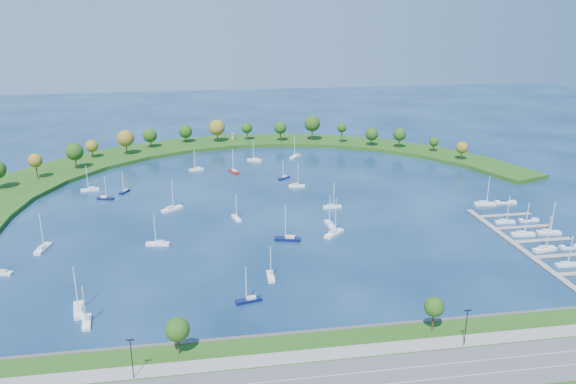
{
  "coord_description": "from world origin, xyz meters",
  "views": [
    {
      "loc": [
        -32.75,
        -228.45,
        82.54
      ],
      "look_at": [
        5.0,
        5.0,
        4.0
      ],
      "focal_mm": 35.42,
      "sensor_mm": 36.0,
      "label": 1
    }
  ],
  "objects": [
    {
      "name": "ground",
      "position": [
        0.0,
        0.0,
        0.0
      ],
      "size": [
        700.0,
        700.0,
        0.0
      ],
      "primitive_type": "plane",
      "color": "#061E3C",
      "rests_on": "ground"
    },
    {
      "name": "south_shoreline",
      "position": [
        0.03,
        -122.88,
        1.0
      ],
      "size": [
        420.0,
        43.1,
        11.6
      ],
      "color": "#244C14",
      "rests_on": "ground"
    },
    {
      "name": "breakwater",
      "position": [
        -46.33,
        48.72,
        0.99
      ],
      "size": [
        286.74,
        247.64,
        2.0
      ],
      "color": "#244C14",
      "rests_on": "ground"
    },
    {
      "name": "breakwater_trees",
      "position": [
        -22.5,
        89.94,
        10.57
      ],
      "size": [
        238.58,
        88.43,
        15.67
      ],
      "color": "#382314",
      "rests_on": "breakwater"
    },
    {
      "name": "harbor_tower",
      "position": [
        -11.24,
        120.27,
        4.02
      ],
      "size": [
        2.6,
        2.6,
        3.93
      ],
      "color": "gray",
      "rests_on": "breakwater"
    },
    {
      "name": "dock_system",
      "position": [
        85.3,
        -61.0,
        0.35
      ],
      "size": [
        24.28,
        82.0,
        1.6
      ],
      "color": "gray",
      "rests_on": "ground"
    },
    {
      "name": "moored_boat_0",
      "position": [
        -88.8,
        -33.55,
        0.95
      ],
      "size": [
        4.54,
        9.51,
        13.48
      ],
      "rotation": [
        0.0,
        0.0,
        1.35
      ],
      "color": "white",
      "rests_on": "ground"
    },
    {
      "name": "moored_boat_1",
      "position": [
        20.81,
        77.43,
        0.92
      ],
      "size": [
        7.3,
        8.04,
        12.5
      ],
      "rotation": [
        0.0,
        0.0,
        4.01
      ],
      "color": "white",
      "rests_on": "ground"
    },
    {
      "name": "moored_boat_2",
      "position": [
        -68.44,
        -79.86,
        0.96
      ],
      "size": [
        4.39,
        9.67,
        13.73
      ],
      "rotation": [
        0.0,
        0.0,
        1.77
      ],
      "color": "white",
      "rests_on": "ground"
    },
    {
      "name": "moored_boat_3",
      "position": [
        -97.52,
        -51.41,
        0.88
      ],
      "size": [
        7.75,
        3.74,
        10.98
      ],
      "rotation": [
        0.0,
        0.0,
        2.91
      ],
      "color": "white",
      "rests_on": "ground"
    },
    {
      "name": "moored_boat_4",
      "position": [
        -74.89,
        19.47,
        0.87
      ],
      "size": [
        7.63,
        4.06,
        10.81
      ],
      "rotation": [
        0.0,
        0.0,
        6.0
      ],
      "color": "#0A1343",
      "rests_on": "ground"
    },
    {
      "name": "moored_boat_5",
      "position": [
        -12.33,
        -67.55,
        0.88
      ],
      "size": [
        2.32,
        7.58,
        11.06
      ],
      "rotation": [
        0.0,
        0.0,
        4.68
      ],
      "color": "white",
      "rests_on": "ground"
    },
    {
      "name": "moored_boat_6",
      "position": [
        -45.18,
        0.45,
        0.96
      ],
      "size": [
        9.12,
        7.71,
        13.82
      ],
      "rotation": [
        0.0,
        0.0,
        0.64
      ],
      "color": "white",
      "rests_on": "ground"
    },
    {
      "name": "moored_boat_7",
      "position": [
        21.96,
        -7.37,
        0.89
      ],
      "size": [
        7.82,
        2.38,
        11.42
      ],
      "rotation": [
        0.0,
        0.0,
        0.03
      ],
      "color": "white",
      "rests_on": "ground"
    },
    {
      "name": "moored_boat_8",
      "position": [
        -34.6,
        59.9,
        0.88
      ],
      "size": [
        7.81,
        3.69,
        11.07
      ],
      "rotation": [
        0.0,
        0.0,
        3.36
      ],
      "color": "white",
      "rests_on": "ground"
    },
    {
      "name": "moored_boat_9",
      "position": [
        -19.28,
        -14.27,
        0.88
      ],
      "size": [
        3.76,
        7.69,
        10.89
      ],
      "rotation": [
        0.0,
        0.0,
        4.95
      ],
      "color": "white",
      "rests_on": "ground"
    },
    {
      "name": "moored_boat_10",
      "position": [
        -15.55,
        52.56,
        0.91
      ],
      "size": [
        5.52,
        8.52,
        12.2
      ],
      "rotation": [
        0.0,
        0.0,
        1.99
      ],
      "color": "maroon",
      "rests_on": "ground"
    },
    {
      "name": "moored_boat_11",
      "position": [
        8.24,
        37.68,
        0.86
      ],
      "size": [
        6.49,
        5.78,
        10.01
      ],
      "rotation": [
        0.0,
        0.0,
        3.82
      ],
      "color": "#0A1343",
      "rests_on": "ground"
    },
    {
      "name": "moored_boat_12",
      "position": [
        -83.6,
        33.46,
        0.91
      ],
      "size": [
        8.46,
        3.5,
        12.07
      ],
      "rotation": [
        0.0,
        0.0,
        3.29
      ],
      "color": "white",
      "rests_on": "ground"
    },
    {
      "name": "moored_boat_13",
      "position": [
        16.39,
        -27.33,
        0.92
      ],
      "size": [
        2.93,
        8.53,
        12.32
      ],
      "rotation": [
        0.0,
        0.0,
        1.64
      ],
      "color": "white",
      "rests_on": "ground"
    },
    {
      "name": "moored_boat_14",
      "position": [
        -2.19,
        -38.97,
        0.97
      ],
      "size": [
        9.87,
        5.2,
        13.97
      ],
      "rotation": [
        0.0,
        0.0,
        2.86
      ],
      "color": "#0A1343",
      "rests_on": "ground"
    },
    {
      "name": "moored_boat_15",
      "position": [
        -2.55,
        73.64,
        0.9
      ],
      "size": [
        8.24,
        5.79,
        11.93
      ],
      "rotation": [
        0.0,
        0.0,
        2.66
      ],
      "color": "white",
      "rests_on": "ground"
    },
    {
      "name": "moored_boat_16",
      "position": [
        -65.17,
        -86.46,
        0.89
      ],
      "size": [
        3.15,
        8.09,
        11.58
      ],
      "rotation": [
        0.0,
        0.0,
        4.83
      ],
      "color": "white",
      "rests_on": "ground"
    },
    {
      "name": "moored_boat_17",
      "position": [
        -20.59,
        -81.7,
        0.89
      ],
      "size": [
        8.0,
        3.73,
        11.34
      ],
      "rotation": [
        0.0,
        0.0,
        3.35
      ],
      "color": "#0A1343",
      "rests_on": "ground"
    },
    {
      "name": "moored_boat_18",
      "position": [
        12.16,
        23.78,
        0.88
      ],
      "size": [
        7.82,
        3.3,
        11.14
      ],
      "rotation": [
        0.0,
        0.0,
        6.12
      ],
      "color": "white",
      "rests_on": "ground"
    },
    {
      "name": "moored_boat_19",
      "position": [
        15.77,
        -36.57,
        0.97
      ],
      "size": [
        8.9,
        8.53,
        14.17
      ],
      "rotation": [
        0.0,
        0.0,
        0.75
      ],
      "color": "white",
      "rests_on": "ground"
    },
    {
      "name": "moored_boat_20",
      "position": [
        -48.94,
        -35.68,
        0.91
      ],
      "size": [
        8.62,
        3.74,
        12.26
      ],
      "rotation": [
        0.0,
        0.0,
        2.97
      ],
      "color": "white",
      "rests_on": "ground"
    },
    {
      "name": "moored_boat_21",
      "position": [
        -67.45,
        27.97,
        0.85
      ],
      "size": [
        4.81,
        6.82,
        9.88
      ],
      "rotation": [
        0.0,
        0.0,
        4.22
      ],
      "color": "#0A1343",
      "rests_on": "ground"
    },
    {
      "name": "docked_boat_2",
      "position": [
        85.54,
        -74.73,
        0.87
      ],
      "size": [
        7.34,
        2.13,
        10.76
      ],
      "rotation": [
        0.0,
        0.0,
        -0.01
      ],
      "color": "white",
      "rests_on": "ground"
    },
    {
      "name": "docked_boat_4",
      "position": [
        85.51,
        -62.34,
        0.93
      ],
      "size": [
        9.03,
        3.91,
        12.85
      ],
      "rotation": [
        0.0,
        0.0,
        0.17
      ],
      "color": "white",
      "rests_on": "ground"
    },
    {
      "name": "docked_boat_5",
      "position": [
        95.98,
        -61.65,
        0.6
      ],
      "size": [
        8.02,
        2.41,
        1.63
      ],
      "rotation": [
        0.0,
        0.0,
        -0.02
      ],
      "color": "white",
      "rests_on": "ground"
    },
    {
      "name": "docked_boat_6",
      "position": [
        85.51,
        -48.3,
        0.93
      ],
      "size": [
        8.9,
        3.38,
        12.76
      ],
      "rotation": [
        0.0,
        0.0,
        -0.11
      ],
      "color": "white",
      "rests_on": "ground"
    },
    {
      "name": "docked_boat_7",
      "position": [
        96.01,
        -48.4,
        0.93
      ],
      "size": [
        8.99,
        3.77,
        12.82
      ],
      "rotation": [
        0.0,
        0.0,
        -0.16
      ],
      "color": "white",
      "rests_on": "ground"
    },
    {
      "name": "docked_boat_8",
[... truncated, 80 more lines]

